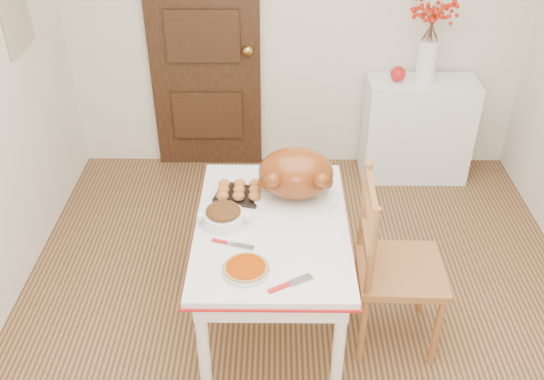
{
  "coord_description": "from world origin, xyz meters",
  "views": [
    {
      "loc": [
        -0.15,
        -2.36,
        2.62
      ],
      "look_at": [
        -0.17,
        0.2,
        0.9
      ],
      "focal_mm": 39.39,
      "sensor_mm": 36.0,
      "label": 1
    }
  ],
  "objects_px": {
    "sideboard": "(417,130)",
    "chair_oak": "(401,266)",
    "turkey_platter": "(296,176)",
    "pumpkin_pie": "(246,268)",
    "kitchen_table": "(272,275)"
  },
  "relations": [
    {
      "from": "sideboard",
      "to": "turkey_platter",
      "type": "distance_m",
      "value": 1.78
    },
    {
      "from": "kitchen_table",
      "to": "chair_oak",
      "type": "bearing_deg",
      "value": -8.52
    },
    {
      "from": "pumpkin_pie",
      "to": "kitchen_table",
      "type": "bearing_deg",
      "value": 72.49
    },
    {
      "from": "kitchen_table",
      "to": "chair_oak",
      "type": "height_order",
      "value": "chair_oak"
    },
    {
      "from": "kitchen_table",
      "to": "turkey_platter",
      "type": "height_order",
      "value": "turkey_platter"
    },
    {
      "from": "sideboard",
      "to": "chair_oak",
      "type": "xyz_separation_m",
      "value": [
        -0.43,
        -1.74,
        0.11
      ]
    },
    {
      "from": "turkey_platter",
      "to": "pumpkin_pie",
      "type": "height_order",
      "value": "turkey_platter"
    },
    {
      "from": "sideboard",
      "to": "pumpkin_pie",
      "type": "distance_m",
      "value": 2.39
    },
    {
      "from": "sideboard",
      "to": "pumpkin_pie",
      "type": "relative_size",
      "value": 3.68
    },
    {
      "from": "kitchen_table",
      "to": "pumpkin_pie",
      "type": "xyz_separation_m",
      "value": [
        -0.12,
        -0.38,
        0.38
      ]
    },
    {
      "from": "turkey_platter",
      "to": "pumpkin_pie",
      "type": "distance_m",
      "value": 0.67
    },
    {
      "from": "kitchen_table",
      "to": "turkey_platter",
      "type": "relative_size",
      "value": 2.5
    },
    {
      "from": "sideboard",
      "to": "pumpkin_pie",
      "type": "height_order",
      "value": "sideboard"
    },
    {
      "from": "kitchen_table",
      "to": "pumpkin_pie",
      "type": "relative_size",
      "value": 5.42
    },
    {
      "from": "pumpkin_pie",
      "to": "chair_oak",
      "type": "bearing_deg",
      "value": 18.96
    }
  ]
}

